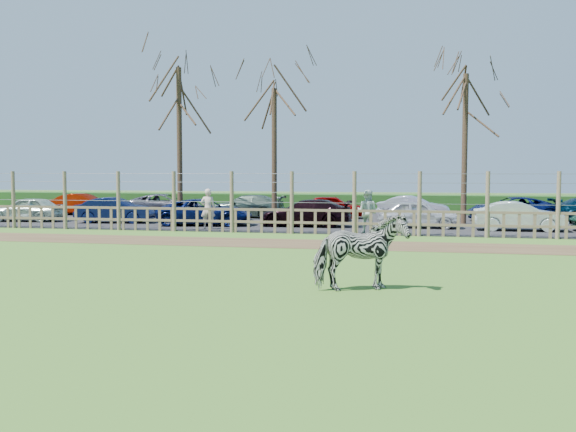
% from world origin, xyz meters
% --- Properties ---
extents(ground, '(120.00, 120.00, 0.00)m').
position_xyz_m(ground, '(0.00, 0.00, 0.00)').
color(ground, '#709945').
rests_on(ground, ground).
extents(dirt_strip, '(34.00, 2.80, 0.01)m').
position_xyz_m(dirt_strip, '(0.00, 4.50, 0.01)').
color(dirt_strip, brown).
rests_on(dirt_strip, ground).
extents(asphalt, '(44.00, 13.00, 0.04)m').
position_xyz_m(asphalt, '(0.00, 14.50, 0.02)').
color(asphalt, '#232326').
rests_on(asphalt, ground).
extents(hedge, '(46.00, 2.00, 1.10)m').
position_xyz_m(hedge, '(0.00, 21.50, 0.55)').
color(hedge, '#1E4716').
rests_on(hedge, ground).
extents(fence, '(30.16, 0.16, 2.50)m').
position_xyz_m(fence, '(0.00, 8.00, 0.80)').
color(fence, brown).
rests_on(fence, ground).
extents(tree_left, '(4.80, 4.80, 7.88)m').
position_xyz_m(tree_left, '(-6.50, 12.50, 5.62)').
color(tree_left, '#3D2B1E').
rests_on(tree_left, ground).
extents(tree_mid, '(4.80, 4.80, 6.83)m').
position_xyz_m(tree_mid, '(-2.00, 13.50, 4.87)').
color(tree_mid, '#3D2B1E').
rests_on(tree_mid, ground).
extents(tree_right, '(4.80, 4.80, 7.35)m').
position_xyz_m(tree_right, '(7.00, 14.00, 5.24)').
color(tree_right, '#3D2B1E').
rests_on(tree_right, ground).
extents(zebra, '(2.11, 1.58, 1.62)m').
position_xyz_m(zebra, '(3.86, -3.75, 0.81)').
color(zebra, gray).
rests_on(zebra, ground).
extents(visitor_a, '(0.69, 0.51, 1.72)m').
position_xyz_m(visitor_a, '(-3.82, 8.86, 0.90)').
color(visitor_a, beige).
rests_on(visitor_a, asphalt).
extents(visitor_b, '(0.97, 0.83, 1.72)m').
position_xyz_m(visitor_b, '(2.96, 8.50, 0.90)').
color(visitor_b, silver).
rests_on(visitor_b, asphalt).
extents(crow, '(0.23, 0.17, 0.19)m').
position_xyz_m(crow, '(3.03, 6.32, 0.09)').
color(crow, black).
rests_on(crow, ground).
extents(car_0, '(3.66, 1.80, 1.20)m').
position_xyz_m(car_0, '(-13.90, 11.07, 0.64)').
color(car_0, '#B0C5B6').
rests_on(car_0, asphalt).
extents(car_1, '(3.78, 1.74, 1.20)m').
position_xyz_m(car_1, '(-9.27, 11.14, 0.64)').
color(car_1, '#0B143C').
rests_on(car_1, asphalt).
extents(car_2, '(4.54, 2.54, 1.20)m').
position_xyz_m(car_2, '(-4.60, 10.67, 0.64)').
color(car_2, '#0B164E').
rests_on(car_2, asphalt).
extents(car_3, '(4.15, 1.73, 1.20)m').
position_xyz_m(car_3, '(0.00, 11.04, 0.64)').
color(car_3, black).
rests_on(car_3, asphalt).
extents(car_4, '(3.54, 1.47, 1.20)m').
position_xyz_m(car_4, '(4.95, 11.31, 0.64)').
color(car_4, silver).
rests_on(car_4, asphalt).
extents(car_5, '(3.66, 1.31, 1.20)m').
position_xyz_m(car_5, '(9.04, 10.81, 0.64)').
color(car_5, silver).
rests_on(car_5, asphalt).
extents(car_7, '(3.69, 1.43, 1.20)m').
position_xyz_m(car_7, '(-13.61, 15.84, 0.64)').
color(car_7, '#881401').
rests_on(car_7, asphalt).
extents(car_8, '(4.52, 2.48, 1.20)m').
position_xyz_m(car_8, '(-8.85, 16.24, 0.64)').
color(car_8, '#575462').
rests_on(car_8, asphalt).
extents(car_9, '(4.15, 1.73, 1.20)m').
position_xyz_m(car_9, '(-4.10, 15.85, 0.64)').
color(car_9, '#52695A').
rests_on(car_9, asphalt).
extents(car_10, '(3.64, 1.74, 1.20)m').
position_xyz_m(car_10, '(0.49, 16.28, 0.64)').
color(car_10, '#920604').
rests_on(car_10, asphalt).
extents(car_11, '(3.72, 1.52, 1.20)m').
position_xyz_m(car_11, '(4.65, 16.21, 0.64)').
color(car_11, '#B8B4CA').
rests_on(car_11, asphalt).
extents(car_12, '(4.53, 2.50, 1.20)m').
position_xyz_m(car_12, '(9.42, 16.02, 0.64)').
color(car_12, '#09134F').
rests_on(car_12, asphalt).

